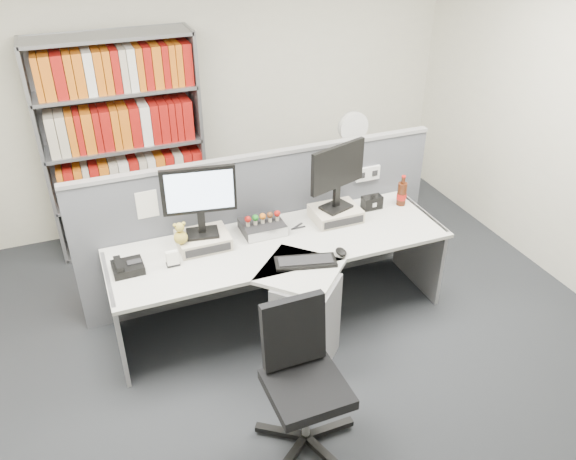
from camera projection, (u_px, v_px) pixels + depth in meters
name	position (u px, v px, depth m)	size (l,w,h in m)	color
ground	(321.00, 384.00, 4.15)	(5.50, 5.50, 0.00)	#2D2F35
room_shell	(331.00, 152.00, 3.23)	(5.04, 5.54, 2.72)	silver
partition	(262.00, 223.00, 4.81)	(3.00, 0.08, 1.27)	#565861
desk	(291.00, 286.00, 4.39)	(2.60, 1.20, 0.72)	beige
monitor_riser_left	(203.00, 240.00, 4.36)	(0.38, 0.31, 0.10)	beige
monitor_riser_right	(336.00, 214.00, 4.70)	(0.38, 0.31, 0.10)	beige
monitor_left	(199.00, 196.00, 4.17)	(0.53, 0.21, 0.55)	black
monitor_right	(338.00, 172.00, 4.51)	(0.51, 0.23, 0.54)	black
desktop_pc	(262.00, 227.00, 4.54)	(0.32, 0.29, 0.08)	black
figurines	(263.00, 217.00, 4.48)	(0.29, 0.05, 0.09)	beige
keyboard	(306.00, 262.00, 4.18)	(0.47, 0.27, 0.03)	black
mouse	(341.00, 252.00, 4.27)	(0.07, 0.12, 0.04)	black
desk_phone	(127.00, 267.00, 4.08)	(0.22, 0.20, 0.09)	black
desk_calendar	(173.00, 259.00, 4.14)	(0.09, 0.07, 0.11)	black
plush_toy	(180.00, 235.00, 4.19)	(0.10, 0.10, 0.17)	#AD9A39
speaker	(372.00, 202.00, 4.85)	(0.17, 0.09, 0.11)	black
cola_bottle	(402.00, 194.00, 4.89)	(0.08, 0.08, 0.27)	#3F190A
shelving_unit	(124.00, 149.00, 5.31)	(1.41, 0.40, 2.00)	gray
filing_cabinet	(349.00, 192.00, 5.94)	(0.45, 0.61, 0.70)	gray
desk_fan	(353.00, 131.00, 5.59)	(0.30, 0.18, 0.50)	white
office_chair	(302.00, 374.00, 3.52)	(0.62, 0.65, 0.97)	silver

